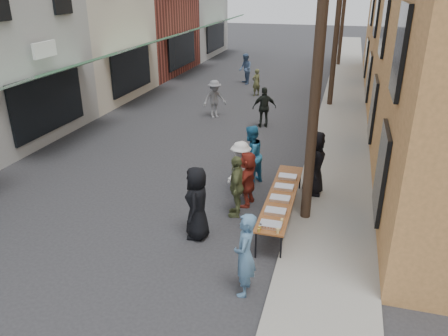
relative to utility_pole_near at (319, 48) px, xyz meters
The scene contains 27 objects.
ground 6.91m from the utility_pole_near, 145.10° to the right, with size 120.00×120.00×0.00m, color #28282B.
sidewalk 12.82m from the utility_pole_near, 86.66° to the left, with size 2.20×60.00×0.10m, color gray.
storefront_row 18.65m from the utility_pole_near, 140.09° to the left, with size 8.00×37.00×9.00m.
utility_pole_near is the anchor object (origin of this frame).
utility_pole_mid 12.00m from the utility_pole_near, 90.00° to the left, with size 0.26×0.26×9.00m, color #2D2116.
utility_pole_far 24.00m from the utility_pole_near, 90.00° to the left, with size 0.26×0.26×9.00m, color #2D2116.
serving_table 3.85m from the utility_pole_near, 160.76° to the right, with size 0.70×4.00×0.75m.
catering_tray_sausage 4.20m from the utility_pole_near, 108.70° to the right, with size 0.50×0.33×0.08m, color maroon.
catering_tray_foil_b 3.96m from the utility_pole_near, 117.42° to the right, with size 0.50×0.33×0.08m, color #B2B2B7.
catering_tray_buns 3.80m from the utility_pole_near, 140.56° to the right, with size 0.50×0.33×0.08m, color tan.
catering_tray_foil_d 3.77m from the utility_pole_near, 164.23° to the left, with size 0.50×0.33×0.08m, color #B2B2B7.
catering_tray_buns_end 3.86m from the utility_pole_near, 125.78° to the left, with size 0.50×0.33×0.08m, color tan.
condiment_jar_a 4.38m from the utility_pole_near, 111.46° to the right, with size 0.07×0.07×0.08m, color #A57F26.
condiment_jar_b 4.33m from the utility_pole_near, 112.40° to the right, with size 0.07×0.07×0.08m, color #A57F26.
condiment_jar_c 4.29m from the utility_pole_near, 113.41° to the right, with size 0.07×0.07×0.08m, color #A57F26.
cup_stack 4.28m from the utility_pole_near, 101.55° to the right, with size 0.08×0.08×0.12m, color tan.
guest_front_a 4.64m from the utility_pole_near, 147.86° to the right, with size 0.91×0.59×1.87m, color black.
guest_front_b 5.00m from the utility_pole_near, 105.02° to the right, with size 0.66×0.43×1.82m, color #4D7496.
guest_front_c 4.43m from the utility_pole_near, 136.59° to the left, with size 0.92×0.72×1.90m, color teal.
guest_front_d 4.30m from the utility_pole_near, 154.17° to the left, with size 1.08×0.62×1.67m, color silver.
guest_front_e 4.09m from the utility_pole_near, behind, with size 1.01×0.42×1.73m, color #5B643A.
guest_queue_back 4.09m from the utility_pole_near, 165.91° to the left, with size 1.49×0.47×1.60m, color maroon.
server 3.73m from the utility_pole_near, 88.02° to the left, with size 0.94×0.61×1.93m, color black.
passerby_left 10.54m from the utility_pole_near, 120.92° to the left, with size 1.13×0.65×1.74m, color slate.
passerby_mid 8.85m from the utility_pole_near, 108.70° to the left, with size 1.03×0.43×1.75m, color black.
passerby_right 14.26m from the utility_pole_near, 107.24° to the left, with size 0.54×0.36×1.49m, color brown.
passerby_far 17.18m from the utility_pole_near, 108.55° to the left, with size 0.89×0.70×1.84m, color #49648D.
Camera 1 is at (4.95, -7.46, 5.91)m, focal length 35.00 mm.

